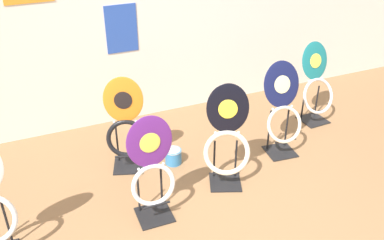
{
  "coord_description": "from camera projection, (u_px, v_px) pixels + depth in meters",
  "views": [
    {
      "loc": [
        -1.33,
        -1.76,
        2.44
      ],
      "look_at": [
        -0.03,
        1.25,
        0.55
      ],
      "focal_mm": 40.0,
      "sensor_mm": 36.0,
      "label": 1
    }
  ],
  "objects": [
    {
      "name": "wall_back",
      "position": [
        147.0,
        1.0,
        4.41
      ],
      "size": [
        8.0,
        0.07,
        2.6
      ],
      "color": "silver",
      "rests_on": "ground_plane"
    },
    {
      "name": "toilet_seat_display_jazz_black",
      "position": [
        227.0,
        140.0,
        3.68
      ],
      "size": [
        0.44,
        0.36,
        0.95
      ],
      "color": "black",
      "rests_on": "ground_plane"
    },
    {
      "name": "toilet_seat_display_purple_note",
      "position": [
        152.0,
        171.0,
        3.3
      ],
      "size": [
        0.36,
        0.29,
        0.93
      ],
      "color": "black",
      "rests_on": "ground_plane"
    },
    {
      "name": "toilet_seat_display_teal_sax",
      "position": [
        316.0,
        85.0,
        4.69
      ],
      "size": [
        0.41,
        0.34,
        0.89
      ],
      "color": "black",
      "rests_on": "ground_plane"
    },
    {
      "name": "toilet_seat_display_navy_moon",
      "position": [
        283.0,
        109.0,
        4.13
      ],
      "size": [
        0.4,
        0.37,
        0.92
      ],
      "color": "black",
      "rests_on": "ground_plane"
    },
    {
      "name": "toilet_seat_display_orange_sun",
      "position": [
        125.0,
        127.0,
        3.9
      ],
      "size": [
        0.39,
        0.35,
        0.92
      ],
      "color": "black",
      "rests_on": "ground_plane"
    },
    {
      "name": "paint_can",
      "position": [
        173.0,
        156.0,
        4.12
      ],
      "size": [
        0.16,
        0.16,
        0.15
      ],
      "color": "teal",
      "rests_on": "ground_plane"
    }
  ]
}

